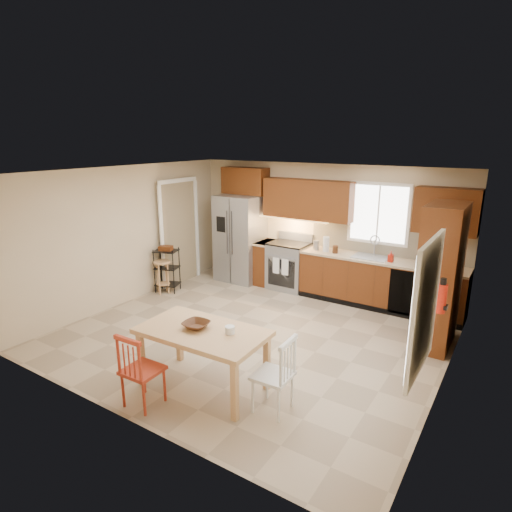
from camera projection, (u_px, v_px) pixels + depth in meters
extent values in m
plane|color=tan|center=(253.00, 334.00, 6.70)|extent=(5.50, 5.50, 0.00)
cube|color=silver|center=(252.00, 172.00, 6.03)|extent=(5.50, 5.00, 0.02)
cube|color=#CCB793|center=(322.00, 228.00, 8.39)|extent=(5.50, 0.02, 2.50)
cube|color=#CCB793|center=(118.00, 314.00, 4.34)|extent=(5.50, 0.02, 2.50)
cube|color=#CCB793|center=(126.00, 235.00, 7.80)|extent=(0.02, 5.00, 2.50)
cube|color=#CCB793|center=(452.00, 292.00, 4.93)|extent=(0.02, 5.00, 2.50)
cube|color=gray|center=(240.00, 238.00, 9.06)|extent=(0.92, 0.75, 1.82)
cube|color=gray|center=(289.00, 266.00, 8.63)|extent=(0.76, 0.63, 0.92)
cube|color=#5A2710|center=(266.00, 262.00, 8.94)|extent=(0.30, 0.60, 0.90)
cube|color=#5A2710|center=(379.00, 283.00, 7.69)|extent=(2.92, 0.60, 0.90)
cube|color=black|center=(407.00, 293.00, 7.17)|extent=(0.60, 0.02, 0.78)
cube|color=beige|center=(387.00, 241.00, 7.73)|extent=(2.92, 0.03, 0.55)
cube|color=#54290E|center=(245.00, 181.00, 8.91)|extent=(1.00, 0.35, 0.55)
cube|color=#54290E|center=(308.00, 199.00, 8.23)|extent=(1.80, 0.35, 0.75)
cube|color=#54290E|center=(447.00, 211.00, 6.92)|extent=(1.00, 0.35, 0.75)
cube|color=white|center=(379.00, 214.00, 7.70)|extent=(1.12, 0.04, 1.12)
cube|color=gray|center=(371.00, 259.00, 7.68)|extent=(0.62, 0.46, 0.16)
cube|color=#FFBF66|center=(293.00, 218.00, 8.47)|extent=(1.60, 0.30, 0.01)
imported|color=#B41B0C|center=(391.00, 256.00, 7.37)|extent=(0.09, 0.09, 0.19)
cylinder|color=silver|center=(326.00, 244.00, 8.03)|extent=(0.12, 0.12, 0.28)
cylinder|color=gray|center=(316.00, 245.00, 8.15)|extent=(0.11, 0.11, 0.18)
cylinder|color=#462312|center=(335.00, 249.00, 7.92)|extent=(0.10, 0.10, 0.14)
cube|color=#5A2710|center=(440.00, 277.00, 6.13)|extent=(0.50, 0.95, 2.10)
cylinder|color=#B41B0C|center=(441.00, 299.00, 5.16)|extent=(0.12, 0.12, 0.36)
cube|color=white|center=(425.00, 307.00, 3.98)|extent=(0.04, 1.02, 1.32)
cube|color=#8C7A59|center=(179.00, 234.00, 8.86)|extent=(0.04, 0.95, 2.10)
imported|color=#462312|center=(196.00, 328.00, 5.15)|extent=(0.32, 0.32, 0.08)
cylinder|color=silver|center=(230.00, 332.00, 4.99)|extent=(0.11, 0.11, 0.13)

